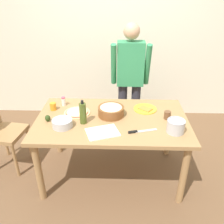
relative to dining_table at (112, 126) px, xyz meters
The scene contains 16 objects.
ground 0.67m from the dining_table, ahead, with size 8.00×8.00×0.00m, color brown.
wall_back 1.72m from the dining_table, 90.00° to the left, with size 5.60×0.10×2.60m, color silver.
dining_table is the anchor object (origin of this frame).
person_cook 0.83m from the dining_table, 74.35° to the left, with size 0.49×0.25×1.62m.
pizza_raw_on_board 0.41m from the dining_table, 165.12° to the left, with size 0.28×0.28×0.02m.
plate_with_slice 0.44m from the dining_table, 30.11° to the left, with size 0.26×0.26×0.02m.
popcorn_bowl 0.17m from the dining_table, 99.34° to the left, with size 0.28×0.28×0.11m.
mixing_bowl_steel 0.53m from the dining_table, 159.64° to the right, with size 0.20×0.20×0.08m.
olive_oil_bottle 0.37m from the dining_table, 160.86° to the right, with size 0.07×0.07×0.26m.
steel_pot 0.68m from the dining_table, 21.19° to the right, with size 0.17×0.17×0.13m.
cup_orange 0.70m from the dining_table, 165.26° to the left, with size 0.07×0.07×0.09m, color orange.
cup_small_brown 0.60m from the dining_table, ahead, with size 0.07×0.07×0.09m, color brown.
salt_shaker 0.66m from the dining_table, 153.23° to the left, with size 0.04×0.04×0.11m.
cutting_board_white 0.31m from the dining_table, 106.20° to the right, with size 0.30×0.22×0.01m, color white.
chef_knife 0.38m from the dining_table, 42.90° to the right, with size 0.29×0.10×0.02m.
avocado 0.68m from the dining_table, behind, with size 0.06×0.06×0.07m, color #2D4219.
Camera 1 is at (0.07, -2.18, 2.02)m, focal length 38.12 mm.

